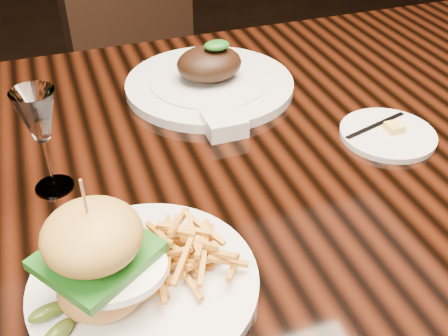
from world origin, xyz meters
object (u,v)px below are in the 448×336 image
object	(u,v)px
dining_table	(235,180)
chair_far	(155,48)
wine_glass	(38,120)
far_dish	(210,80)
burger_plate	(134,264)

from	to	relation	value
dining_table	chair_far	distance (m)	0.90
wine_glass	dining_table	bearing A→B (deg)	4.11
far_dish	burger_plate	bearing A→B (deg)	-117.91
far_dish	chair_far	xyz separation A→B (m)	(0.04, 0.69, -0.23)
far_dish	chair_far	bearing A→B (deg)	86.63
far_dish	chair_far	distance (m)	0.73
dining_table	burger_plate	xyz separation A→B (m)	(-0.22, -0.25, 0.12)
dining_table	wine_glass	world-z (taller)	wine_glass
far_dish	chair_far	world-z (taller)	chair_far
dining_table	burger_plate	world-z (taller)	burger_plate
burger_plate	far_dish	world-z (taller)	burger_plate
wine_glass	far_dish	xyz separation A→B (m)	(0.31, 0.21, -0.10)
burger_plate	chair_far	world-z (taller)	chair_far
dining_table	burger_plate	distance (m)	0.35
burger_plate	chair_far	bearing A→B (deg)	54.35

